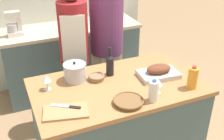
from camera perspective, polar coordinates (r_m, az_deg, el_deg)
The scene contains 18 objects.
kitchen_island at distance 2.70m, azimuth 1.10°, elevation -11.18°, with size 1.48×0.86×0.91m.
back_counter at distance 3.92m, azimuth -8.12°, elevation 2.29°, with size 1.83×0.60×0.93m.
roasting_pan at distance 2.57m, azimuth 9.43°, elevation -0.42°, with size 0.37×0.25×0.12m.
wicker_basket at distance 2.20m, azimuth 3.35°, elevation -6.34°, with size 0.24×0.24×0.04m.
cutting_board at distance 2.13m, azimuth -9.36°, elevation -8.34°, with size 0.37×0.27×0.02m.
stock_pot at distance 2.49m, azimuth -7.54°, elevation -0.42°, with size 0.20×0.20×0.18m.
mixing_bowl at distance 2.50m, azimuth -3.18°, elevation -1.45°, with size 0.15×0.15×0.05m.
juice_jug at distance 2.44m, azimuth 16.08°, elevation -1.54°, with size 0.08×0.08×0.20m.
milk_jug at distance 2.21m, azimuth 8.47°, elevation -4.24°, with size 0.08×0.08×0.19m.
wine_bottle_green at distance 2.54m, azimuth -0.42°, elevation 1.17°, with size 0.07×0.07×0.27m.
wine_glass_left at distance 2.31m, azimuth 9.30°, elevation -2.59°, with size 0.08×0.08×0.13m.
wine_glass_right at distance 2.38m, azimuth -13.18°, elevation -1.82°, with size 0.08×0.08×0.13m.
knife_chef at distance 2.16m, azimuth -9.20°, elevation -7.31°, with size 0.21×0.16×0.01m.
stand_mixer at distance 3.57m, azimuth -19.26°, elevation 8.49°, with size 0.18×0.14×0.30m.
condiment_bottle_tall at distance 3.84m, azimuth -7.93°, elevation 10.45°, with size 0.05×0.05×0.17m.
condiment_bottle_short at distance 3.61m, azimuth -7.59°, elevation 9.40°, with size 0.05×0.05×0.18m.
person_cook_aproned at distance 3.04m, azimuth -7.59°, elevation 3.85°, with size 0.31×0.34×1.65m.
person_cook_guest at distance 3.22m, azimuth -1.09°, elevation 5.70°, with size 0.37×0.37×1.69m.
Camera 1 is at (-0.87, -1.89, 2.18)m, focal length 45.00 mm.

